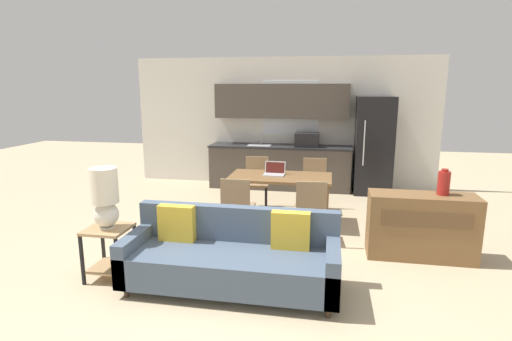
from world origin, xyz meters
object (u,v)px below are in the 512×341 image
laptop (274,172)px  refrigerator (374,146)px  credenza (421,226)px  vase (444,183)px  dining_chair_near_right (311,208)px  dining_chair_far_right (314,182)px  side_table (109,244)px  dining_table (280,180)px  dining_chair_near_left (237,205)px  dining_chair_far_left (257,180)px  table_lamp (105,197)px  couch (232,257)px

laptop → refrigerator: bearing=52.9°
credenza → vase: size_ratio=4.00×
dining_chair_near_right → dining_chair_far_right: bearing=-95.2°
side_table → dining_table: bearing=53.0°
vase → dining_chair_near_left: 2.63m
dining_chair_near_right → credenza: bearing=166.1°
dining_chair_far_left → laptop: bearing=-65.2°
dining_table → credenza: credenza is taller
dining_chair_near_left → dining_chair_near_right: bearing=-178.6°
dining_chair_far_left → dining_table: bearing=-62.0°
credenza → dining_chair_near_right: size_ratio=1.43×
dining_table → dining_chair_near_left: size_ratio=1.74×
table_lamp → dining_chair_near_left: 1.83m
credenza → dining_table: bearing=153.0°
side_table → credenza: 3.70m
credenza → dining_chair_far_right: dining_chair_far_right is taller
table_lamp → dining_chair_near_left: table_lamp is taller
dining_chair_far_right → dining_chair_far_left: size_ratio=1.00×
dining_chair_far_right → laptop: (-0.60, -0.69, 0.30)m
dining_chair_far_left → dining_chair_far_right: bearing=-5.1°
dining_chair_near_left → dining_chair_far_right: size_ratio=1.00×
dining_table → dining_chair_far_left: (-0.50, 0.73, -0.18)m
couch → dining_chair_far_left: dining_chair_far_left is taller
vase → dining_chair_far_left: bearing=147.7°
credenza → dining_chair_near_left: size_ratio=1.43×
side_table → vase: 3.96m
credenza → vase: 0.60m
dining_chair_far_left → laptop: size_ratio=2.72×
vase → laptop: (-2.20, 0.99, -0.15)m
side_table → vase: bearing=18.5°
credenza → laptop: bearing=152.6°
refrigerator → vase: (0.52, -3.07, 0.00)m
dining_chair_far_left → couch: bearing=-91.5°
couch → laptop: bearing=86.2°
dining_table → table_lamp: size_ratio=2.32×
dining_chair_near_left → dining_chair_far_left: bearing=-90.6°
dining_table → dining_chair_near_right: bearing=-56.3°
dining_chair_far_right → refrigerator: bearing=49.5°
table_lamp → dining_table: bearing=53.2°
dining_chair_far_left → laptop: (0.40, -0.66, 0.30)m
refrigerator → dining_chair_near_left: bearing=-125.2°
vase → laptop: 2.41m
dining_chair_far_left → side_table: bearing=-118.0°
dining_chair_near_right → laptop: 1.07m
table_lamp → dining_chair_far_left: 3.14m
refrigerator → couch: bearing=-113.2°
table_lamp → dining_chair_near_right: table_lamp is taller
side_table → dining_chair_near_left: size_ratio=0.66×
dining_table → laptop: size_ratio=4.73×
side_table → dining_chair_near_right: dining_chair_near_right is taller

